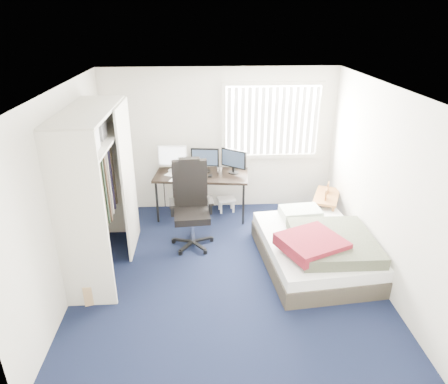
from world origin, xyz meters
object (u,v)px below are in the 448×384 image
office_chair (191,213)px  bed (316,248)px  desk (202,172)px  nightstand (326,199)px

office_chair → bed: bearing=-21.6°
desk → bed: (1.59, -1.66, -0.53)m
office_chair → bed: size_ratio=0.67×
desk → office_chair: 1.01m
desk → office_chair: office_chair is taller
office_chair → bed: (1.76, -0.70, -0.25)m
desk → bed: desk is taller
desk → nightstand: desk is taller
office_chair → desk: bearing=79.9°
office_chair → nightstand: bearing=13.1°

